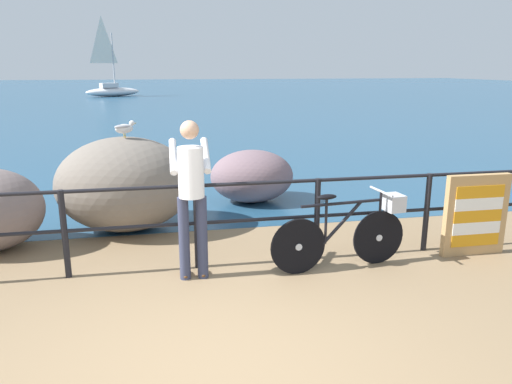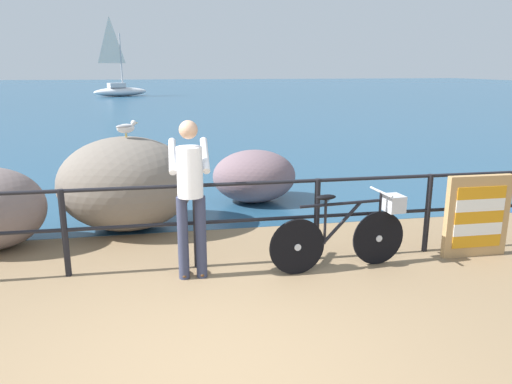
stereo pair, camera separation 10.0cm
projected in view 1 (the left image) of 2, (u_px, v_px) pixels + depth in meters
name	position (u px, v px, depth m)	size (l,w,h in m)	color
ground_plane	(168.00, 119.00, 22.77)	(120.00, 120.00, 0.10)	#846B4C
sea_surface	(162.00, 90.00, 49.86)	(120.00, 90.00, 0.01)	navy
promenade_railing	(197.00, 216.00, 5.68)	(8.88, 0.07, 1.02)	black
bicycle	(351.00, 230.00, 5.73)	(1.69, 0.48, 0.92)	black
person_at_railing	(192.00, 193.00, 5.31)	(0.45, 0.64, 1.78)	#333851
folded_deckchair_stack	(475.00, 215.00, 6.11)	(0.84, 0.10, 1.04)	tan
breakwater_boulder_main	(125.00, 184.00, 7.04)	(1.95, 1.61, 1.36)	slate
breakwater_boulder_right	(252.00, 176.00, 8.57)	(1.46, 1.22, 0.92)	slate
seagull	(124.00, 128.00, 6.79)	(0.33, 0.23, 0.23)	gold
sailboat	(112.00, 88.00, 39.15)	(4.52, 3.10, 6.16)	white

